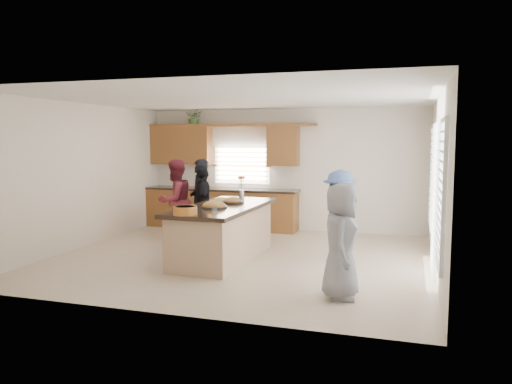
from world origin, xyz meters
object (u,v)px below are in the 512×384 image
(woman_left_front, at_px, (203,206))
(island, at_px, (223,233))
(woman_right_back, at_px, (340,215))
(woman_right_front, at_px, (341,241))
(woman_left_mid, at_px, (175,201))
(salad_bowl, at_px, (185,210))
(woman_left_back, at_px, (200,199))

(woman_left_front, bearing_deg, island, 16.10)
(woman_right_back, height_order, woman_right_front, woman_right_back)
(woman_left_mid, distance_m, woman_right_back, 3.45)
(woman_right_back, relative_size, woman_right_front, 1.03)
(woman_left_front, height_order, woman_right_front, woman_left_front)
(woman_left_mid, xyz_separation_m, woman_right_back, (3.41, -0.52, -0.06))
(salad_bowl, distance_m, woman_left_back, 2.83)
(salad_bowl, bearing_deg, woman_right_back, 39.73)
(woman_left_mid, bearing_deg, island, 75.01)
(salad_bowl, xyz_separation_m, woman_right_back, (2.11, 1.76, -0.24))
(woman_left_back, distance_m, woman_right_back, 3.18)
(salad_bowl, xyz_separation_m, woman_left_back, (-0.93, 2.67, -0.18))
(island, distance_m, salad_bowl, 1.33)
(island, relative_size, salad_bowl, 7.34)
(salad_bowl, relative_size, woman_left_front, 0.23)
(woman_left_back, bearing_deg, island, 14.52)
(island, height_order, woman_right_back, woman_right_back)
(woman_left_back, bearing_deg, woman_right_front, 25.83)
(woman_left_back, distance_m, woman_left_mid, 0.54)
(woman_right_back, bearing_deg, woman_left_mid, 75.82)
(island, bearing_deg, woman_left_mid, 144.26)
(island, bearing_deg, woman_left_back, 127.27)
(salad_bowl, bearing_deg, woman_left_front, 106.64)
(salad_bowl, relative_size, woman_right_back, 0.24)
(woman_left_mid, bearing_deg, woman_right_back, 103.16)
(woman_left_back, relative_size, woman_right_front, 1.10)
(woman_left_back, xyz_separation_m, woman_right_front, (3.36, -3.07, -0.08))
(woman_left_front, height_order, woman_right_back, woman_left_front)
(woman_left_back, relative_size, woman_left_mid, 0.99)
(woman_left_front, xyz_separation_m, woman_right_front, (3.07, -2.54, -0.02))
(woman_left_back, xyz_separation_m, woman_left_mid, (-0.37, -0.40, 0.00))
(island, distance_m, woman_left_front, 1.29)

